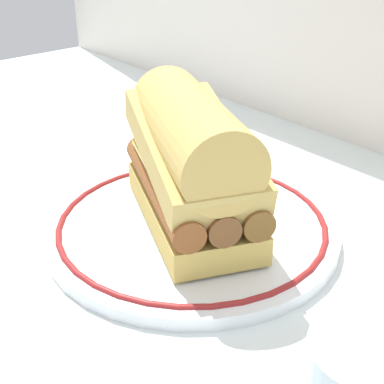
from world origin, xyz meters
name	(u,v)px	position (x,y,z in m)	size (l,w,h in m)	color
ground_plane	(200,251)	(0.00, 0.00, 0.00)	(1.50, 1.50, 0.00)	silver
plate	(192,227)	(-0.03, 0.01, 0.01)	(0.28, 0.28, 0.01)	white
sausage_sandwich	(192,160)	(-0.03, 0.01, 0.08)	(0.20, 0.15, 0.12)	tan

